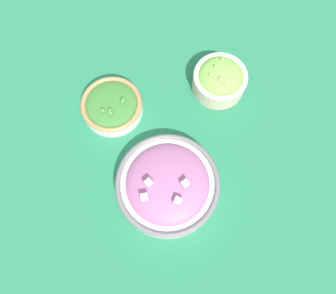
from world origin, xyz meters
name	(u,v)px	position (x,y,z in m)	size (l,w,h in m)	color
ground_plane	(168,151)	(0.00, 0.00, 0.00)	(3.00, 3.00, 0.00)	#23704C
bowl_red_onion	(168,184)	(-0.01, -0.08, 0.02)	(0.22, 0.22, 0.07)	white
bowl_lettuce	(220,79)	(0.14, 0.14, 0.03)	(0.12, 0.12, 0.07)	beige
bowl_broccoli	(112,105)	(-0.11, 0.12, 0.02)	(0.14, 0.14, 0.05)	white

